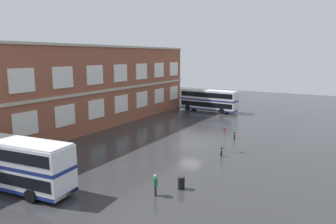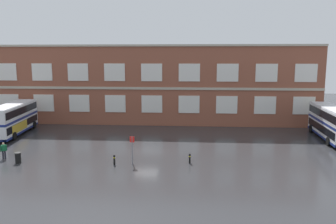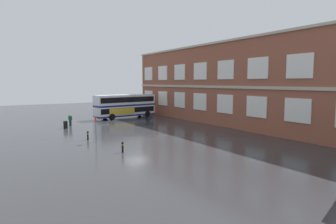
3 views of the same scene
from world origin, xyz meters
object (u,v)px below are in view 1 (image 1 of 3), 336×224
double_decker_near (11,163)px  bus_stand_flag (224,137)px  double_decker_middle (209,100)px  waiting_passenger (155,184)px  station_litter_bin (181,183)px  safety_bollard_west (234,136)px  safety_bollard_east (221,152)px

double_decker_near → bus_stand_flag: double_decker_near is taller
double_decker_middle → waiting_passenger: 37.78m
station_litter_bin → bus_stand_flag: bearing=2.7°
double_decker_near → waiting_passenger: (4.60, -10.63, -1.22)m
waiting_passenger → safety_bollard_west: bearing=-0.1°
bus_stand_flag → double_decker_near: bearing=147.7°
waiting_passenger → station_litter_bin: waiting_passenger is taller
double_decker_middle → waiting_passenger: size_ratio=6.55×
double_decker_near → safety_bollard_west: 25.70m
double_decker_middle → station_litter_bin: (-34.10, -11.99, -1.63)m
bus_stand_flag → safety_bollard_east: (-1.69, -0.35, -1.14)m
double_decker_near → waiting_passenger: 11.65m
safety_bollard_west → waiting_passenger: bearing=179.9°
station_litter_bin → double_decker_near: bearing=119.5°
double_decker_near → safety_bollard_west: double_decker_near is taller
double_decker_near → safety_bollard_east: size_ratio=11.81×
station_litter_bin → safety_bollard_east: 9.46m
waiting_passenger → station_litter_bin: (2.06, -1.14, -0.41)m
bus_stand_flag → safety_bollard_west: (5.51, 0.59, -1.14)m
double_decker_middle → waiting_passenger: (-36.16, -10.85, -1.22)m
waiting_passenger → bus_stand_flag: bus_stand_flag is taller
waiting_passenger → safety_bollard_west: 18.73m
double_decker_middle → safety_bollard_east: bearing=-154.4°
waiting_passenger → safety_bollard_east: bearing=-4.8°
waiting_passenger → safety_bollard_east: 11.57m
double_decker_near → double_decker_middle: size_ratio=1.01×
double_decker_near → bus_stand_flag: size_ratio=4.16×
bus_stand_flag → station_litter_bin: bus_stand_flag is taller
double_decker_middle → safety_bollard_west: double_decker_middle is taller
station_litter_bin → safety_bollard_west: size_ratio=1.08×
waiting_passenger → station_litter_bin: size_ratio=1.65×
double_decker_middle → bus_stand_flag: 25.66m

